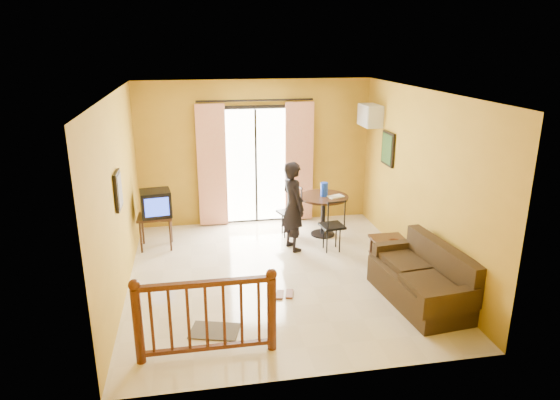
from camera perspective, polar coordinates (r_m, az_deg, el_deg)
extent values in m
plane|color=beige|center=(7.84, -0.28, -8.57)|extent=(5.00, 5.00, 0.00)
plane|color=white|center=(7.06, -0.31, 12.25)|extent=(5.00, 5.00, 0.00)
plane|color=#B78C23|center=(9.73, -2.84, 5.39)|extent=(4.50, 0.00, 4.50)
plane|color=#B78C23|center=(5.04, 4.63, -6.66)|extent=(4.50, 0.00, 4.50)
plane|color=#B78C23|center=(7.31, -17.95, 0.35)|extent=(0.00, 5.00, 5.00)
plane|color=#B78C23|center=(8.01, 15.77, 2.05)|extent=(0.00, 5.00, 5.00)
cube|color=black|center=(9.77, -2.80, 3.94)|extent=(1.34, 0.03, 2.34)
cube|color=white|center=(9.74, -2.78, 3.89)|extent=(1.20, 0.04, 2.20)
cube|color=black|center=(9.72, -2.76, 3.87)|extent=(0.04, 0.02, 2.20)
cube|color=#FCE6BE|center=(9.61, -7.78, 3.87)|extent=(0.55, 0.08, 2.35)
cube|color=#FCE6BE|center=(9.82, 2.20, 4.32)|extent=(0.55, 0.08, 2.35)
cylinder|color=black|center=(9.46, -2.85, 11.31)|extent=(2.20, 0.04, 0.04)
cube|color=black|center=(8.90, -14.09, -1.86)|extent=(0.59, 0.49, 0.04)
cylinder|color=black|center=(8.84, -15.61, -4.11)|extent=(0.04, 0.04, 0.57)
cylinder|color=black|center=(8.80, -12.42, -3.95)|extent=(0.04, 0.04, 0.57)
cylinder|color=black|center=(9.21, -15.41, -3.21)|extent=(0.04, 0.04, 0.57)
cylinder|color=black|center=(9.17, -12.35, -3.05)|extent=(0.04, 0.04, 0.57)
cube|color=black|center=(8.83, -14.01, -0.35)|extent=(0.55, 0.51, 0.45)
cube|color=blue|center=(8.61, -13.89, -0.81)|extent=(0.40, 0.07, 0.32)
cube|color=black|center=(7.07, -18.02, 1.04)|extent=(0.04, 0.42, 0.52)
cube|color=#59524D|center=(7.07, -17.82, 1.05)|extent=(0.01, 0.34, 0.44)
cylinder|color=black|center=(9.18, 5.01, 0.34)|extent=(0.91, 0.91, 0.04)
cylinder|color=black|center=(9.30, 4.94, -1.84)|extent=(0.08, 0.08, 0.74)
cylinder|color=black|center=(9.43, 4.89, -3.87)|extent=(0.45, 0.45, 0.03)
cylinder|color=blue|center=(9.14, 5.08, 1.21)|extent=(0.14, 0.14, 0.26)
cube|color=#EFEACC|center=(9.14, 6.39, 0.40)|extent=(0.32, 0.26, 0.02)
cube|color=silver|center=(9.57, 10.29, 9.49)|extent=(0.30, 0.60, 0.40)
cube|color=gray|center=(9.51, 9.43, 9.49)|extent=(0.02, 0.56, 0.36)
cube|color=black|center=(9.10, 12.23, 5.76)|extent=(0.04, 0.50, 0.60)
cube|color=black|center=(9.09, 12.09, 5.75)|extent=(0.01, 0.42, 0.52)
cube|color=black|center=(8.08, 12.95, -5.06)|extent=(0.54, 0.97, 0.04)
cube|color=black|center=(8.19, 12.81, -6.87)|extent=(0.50, 0.93, 0.03)
cube|color=black|center=(7.72, 12.59, -7.80)|extent=(0.05, 0.05, 0.41)
cube|color=black|center=(7.89, 15.50, -7.46)|extent=(0.05, 0.05, 0.41)
cube|color=black|center=(8.44, 10.38, -5.37)|extent=(0.05, 0.05, 0.41)
cube|color=black|center=(8.60, 13.08, -5.12)|extent=(0.05, 0.05, 0.41)
imported|color=brown|center=(8.04, 13.02, -4.78)|extent=(0.20, 0.20, 0.06)
cube|color=#332413|center=(7.29, 15.65, -9.67)|extent=(0.97, 1.69, 0.40)
cube|color=#332413|center=(7.27, 18.04, -6.89)|extent=(0.35, 1.62, 0.55)
cube|color=#332413|center=(6.58, 18.76, -10.95)|extent=(0.82, 0.24, 0.30)
cube|color=#332413|center=(7.84, 13.34, -5.70)|extent=(0.82, 0.24, 0.30)
cube|color=#332413|center=(6.88, 16.68, -9.30)|extent=(0.62, 0.71, 0.10)
cube|color=#332413|center=(7.45, 14.29, -6.94)|extent=(0.62, 0.71, 0.10)
imported|color=black|center=(8.52, 1.50, -0.72)|extent=(0.52, 0.65, 1.56)
cylinder|color=#471E0F|center=(5.90, -15.91, -13.74)|extent=(0.11, 0.11, 0.92)
cylinder|color=#471E0F|center=(5.92, -0.95, -12.90)|extent=(0.11, 0.11, 0.92)
sphere|color=#471E0F|center=(5.66, -16.35, -9.31)|extent=(0.13, 0.13, 0.13)
sphere|color=#471E0F|center=(5.67, -0.98, -8.47)|extent=(0.13, 0.13, 0.13)
cube|color=#471E0F|center=(5.64, -8.62, -9.42)|extent=(1.55, 0.08, 0.06)
cube|color=#471E0F|center=(6.06, -8.25, -16.35)|extent=(1.55, 0.06, 0.05)
cube|color=#504A40|center=(6.51, -7.48, -14.62)|extent=(0.69, 0.55, 0.02)
cube|color=brown|center=(7.25, -0.02, -10.78)|extent=(0.16, 0.27, 0.03)
cube|color=brown|center=(7.27, 1.09, -10.68)|extent=(0.16, 0.27, 0.03)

